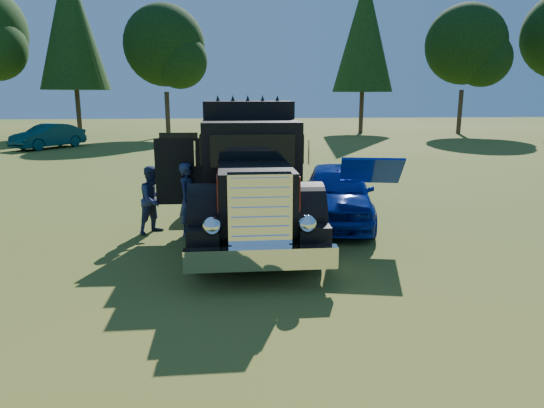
{
  "coord_description": "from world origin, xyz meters",
  "views": [
    {
      "loc": [
        0.49,
        -9.46,
        3.12
      ],
      "look_at": [
        1.4,
        0.17,
        0.96
      ],
      "focal_mm": 32.0,
      "sensor_mm": 36.0,
      "label": 1
    }
  ],
  "objects_px": {
    "hotrod_coupe": "(337,193)",
    "distant_teal_car": "(48,136)",
    "diamond_t_truck": "(250,179)",
    "spectator_far": "(154,200)",
    "spectator_near": "(189,199)"
  },
  "relations": [
    {
      "from": "diamond_t_truck",
      "to": "spectator_far",
      "type": "relative_size",
      "value": 4.57
    },
    {
      "from": "hotrod_coupe",
      "to": "distant_teal_car",
      "type": "relative_size",
      "value": 1.04
    },
    {
      "from": "diamond_t_truck",
      "to": "spectator_far",
      "type": "distance_m",
      "value": 2.29
    },
    {
      "from": "diamond_t_truck",
      "to": "spectator_near",
      "type": "xyz_separation_m",
      "value": [
        -1.39,
        0.09,
        -0.45
      ]
    },
    {
      "from": "spectator_far",
      "to": "distant_teal_car",
      "type": "distance_m",
      "value": 21.46
    },
    {
      "from": "diamond_t_truck",
      "to": "distant_teal_car",
      "type": "xyz_separation_m",
      "value": [
        -11.22,
        19.83,
        -0.55
      ]
    },
    {
      "from": "diamond_t_truck",
      "to": "distant_teal_car",
      "type": "relative_size",
      "value": 1.62
    },
    {
      "from": "diamond_t_truck",
      "to": "spectator_near",
      "type": "height_order",
      "value": "diamond_t_truck"
    },
    {
      "from": "diamond_t_truck",
      "to": "hotrod_coupe",
      "type": "height_order",
      "value": "diamond_t_truck"
    },
    {
      "from": "diamond_t_truck",
      "to": "spectator_near",
      "type": "distance_m",
      "value": 1.47
    },
    {
      "from": "hotrod_coupe",
      "to": "distant_teal_car",
      "type": "bearing_deg",
      "value": 125.44
    },
    {
      "from": "diamond_t_truck",
      "to": "spectator_far",
      "type": "bearing_deg",
      "value": 171.01
    },
    {
      "from": "spectator_near",
      "to": "diamond_t_truck",
      "type": "bearing_deg",
      "value": -70.31
    },
    {
      "from": "spectator_near",
      "to": "distant_teal_car",
      "type": "height_order",
      "value": "spectator_near"
    },
    {
      "from": "diamond_t_truck",
      "to": "spectator_far",
      "type": "xyz_separation_m",
      "value": [
        -2.21,
        0.35,
        -0.5
      ]
    }
  ]
}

